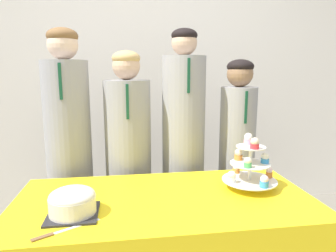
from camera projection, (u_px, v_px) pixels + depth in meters
wall_back at (144, 71)px, 2.82m from camera, size 9.00×0.06×2.70m
round_cake at (72, 201)px, 1.34m from camera, size 0.22×0.22×0.13m
cake_knife at (56, 233)px, 1.20m from camera, size 0.25×0.15×0.01m
cupcake_stand at (250, 165)px, 1.64m from camera, size 0.30×0.30×0.30m
student_0 at (70, 156)px, 2.03m from camera, size 0.30×0.31×1.62m
student_1 at (129, 165)px, 2.10m from camera, size 0.32×0.32×1.48m
student_2 at (183, 152)px, 2.14m from camera, size 0.30×0.31×1.63m
student_3 at (236, 160)px, 2.22m from camera, size 0.26×0.26×1.43m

